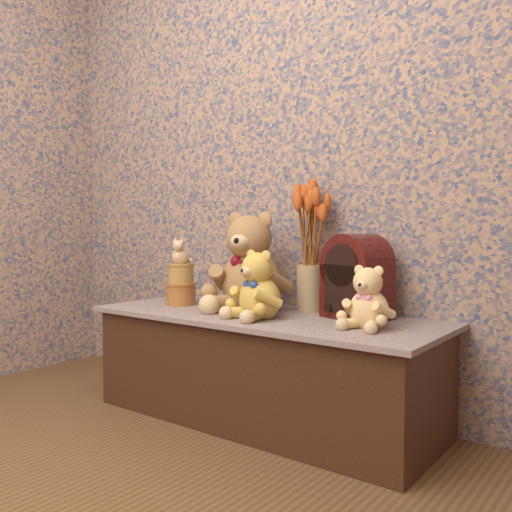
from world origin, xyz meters
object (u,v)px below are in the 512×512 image
at_px(ceramic_vase, 310,288).
at_px(biscuit_tin_lower, 181,294).
at_px(cathedral_radio, 357,276).
at_px(cat_figurine, 181,251).
at_px(teddy_large, 251,257).
at_px(teddy_medium, 260,282).
at_px(teddy_small, 369,294).

xyz_separation_m(ceramic_vase, biscuit_tin_lower, (-0.57, -0.19, -0.05)).
height_order(cathedral_radio, cat_figurine, cathedral_radio).
relative_size(cathedral_radio, cat_figurine, 2.70).
xyz_separation_m(teddy_large, teddy_medium, (0.16, -0.16, -0.08)).
bearing_deg(cathedral_radio, ceramic_vase, -175.83).
height_order(teddy_large, cathedral_radio, teddy_large).
relative_size(teddy_medium, teddy_small, 1.20).
relative_size(teddy_small, ceramic_vase, 1.21).
height_order(teddy_small, cathedral_radio, cathedral_radio).
xyz_separation_m(teddy_medium, cathedral_radio, (0.31, 0.22, 0.02)).
bearing_deg(teddy_medium, ceramic_vase, 88.85).
bearing_deg(teddy_large, teddy_small, -20.97).
relative_size(teddy_large, cat_figurine, 3.69).
distance_m(cathedral_radio, biscuit_tin_lower, 0.83).
relative_size(teddy_large, ceramic_vase, 2.30).
height_order(teddy_medium, cathedral_radio, cathedral_radio).
height_order(teddy_large, biscuit_tin_lower, teddy_large).
distance_m(biscuit_tin_lower, cat_figurine, 0.20).
distance_m(ceramic_vase, biscuit_tin_lower, 0.61).
distance_m(teddy_small, biscuit_tin_lower, 0.94).
relative_size(teddy_small, cat_figurine, 1.95).
relative_size(ceramic_vase, cat_figurine, 1.60).
height_order(teddy_small, biscuit_tin_lower, teddy_small).
xyz_separation_m(teddy_small, biscuit_tin_lower, (-0.94, 0.01, -0.07)).
bearing_deg(teddy_large, cathedral_radio, -4.38).
bearing_deg(teddy_medium, teddy_small, 21.45).
distance_m(teddy_medium, cat_figurine, 0.52).
bearing_deg(cat_figurine, teddy_small, -25.51).
height_order(teddy_medium, teddy_small, teddy_medium).
relative_size(teddy_small, cathedral_radio, 0.72).
bearing_deg(cat_figurine, biscuit_tin_lower, 155.29).
xyz_separation_m(cathedral_radio, biscuit_tin_lower, (-0.81, -0.15, -0.12)).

